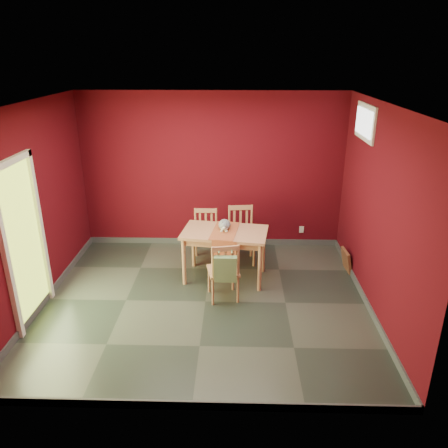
{
  "coord_description": "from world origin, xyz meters",
  "views": [
    {
      "loc": [
        0.41,
        -5.3,
        3.28
      ],
      "look_at": [
        0.25,
        0.45,
        1.0
      ],
      "focal_mm": 35.0,
      "sensor_mm": 36.0,
      "label": 1
    }
  ],
  "objects_px": {
    "chair_near": "(224,270)",
    "picture_frame": "(346,260)",
    "cat": "(224,223)",
    "tote_bag": "(225,269)",
    "chair_far_right": "(241,234)",
    "dining_table": "(225,237)",
    "chair_far_left": "(206,235)"
  },
  "relations": [
    {
      "from": "chair_far_right",
      "to": "picture_frame",
      "type": "bearing_deg",
      "value": -10.72
    },
    {
      "from": "tote_bag",
      "to": "cat",
      "type": "height_order",
      "value": "cat"
    },
    {
      "from": "dining_table",
      "to": "picture_frame",
      "type": "bearing_deg",
      "value": 8.65
    },
    {
      "from": "picture_frame",
      "to": "chair_near",
      "type": "bearing_deg",
      "value": -154.67
    },
    {
      "from": "chair_far_left",
      "to": "tote_bag",
      "type": "bearing_deg",
      "value": -75.9
    },
    {
      "from": "chair_far_left",
      "to": "cat",
      "type": "bearing_deg",
      "value": -58.25
    },
    {
      "from": "dining_table",
      "to": "chair_far_left",
      "type": "bearing_deg",
      "value": 118.16
    },
    {
      "from": "tote_bag",
      "to": "chair_far_right",
      "type": "bearing_deg",
      "value": 81.13
    },
    {
      "from": "tote_bag",
      "to": "picture_frame",
      "type": "height_order",
      "value": "tote_bag"
    },
    {
      "from": "picture_frame",
      "to": "cat",
      "type": "bearing_deg",
      "value": -174.27
    },
    {
      "from": "cat",
      "to": "picture_frame",
      "type": "relative_size",
      "value": 1.01
    },
    {
      "from": "chair_far_right",
      "to": "chair_near",
      "type": "height_order",
      "value": "chair_far_right"
    },
    {
      "from": "chair_far_right",
      "to": "tote_bag",
      "type": "distance_m",
      "value": 1.47
    },
    {
      "from": "picture_frame",
      "to": "chair_far_left",
      "type": "bearing_deg",
      "value": 171.63
    },
    {
      "from": "chair_near",
      "to": "picture_frame",
      "type": "relative_size",
      "value": 2.44
    },
    {
      "from": "chair_far_right",
      "to": "chair_near",
      "type": "xyz_separation_m",
      "value": [
        -0.25,
        -1.23,
        -0.03
      ]
    },
    {
      "from": "chair_far_right",
      "to": "tote_bag",
      "type": "bearing_deg",
      "value": -98.87
    },
    {
      "from": "chair_far_right",
      "to": "cat",
      "type": "height_order",
      "value": "cat"
    },
    {
      "from": "chair_far_right",
      "to": "picture_frame",
      "type": "xyz_separation_m",
      "value": [
        1.68,
        -0.32,
        -0.3
      ]
    },
    {
      "from": "chair_far_right",
      "to": "cat",
      "type": "distance_m",
      "value": 0.7
    },
    {
      "from": "tote_bag",
      "to": "picture_frame",
      "type": "bearing_deg",
      "value": 30.59
    },
    {
      "from": "cat",
      "to": "tote_bag",
      "type": "bearing_deg",
      "value": -62.48
    },
    {
      "from": "dining_table",
      "to": "chair_far_left",
      "type": "xyz_separation_m",
      "value": [
        -0.34,
        0.63,
        -0.24
      ]
    },
    {
      "from": "dining_table",
      "to": "tote_bag",
      "type": "height_order",
      "value": "tote_bag"
    },
    {
      "from": "cat",
      "to": "picture_frame",
      "type": "height_order",
      "value": "cat"
    },
    {
      "from": "tote_bag",
      "to": "cat",
      "type": "bearing_deg",
      "value": 92.41
    },
    {
      "from": "chair_far_right",
      "to": "cat",
      "type": "xyz_separation_m",
      "value": [
        -0.26,
        -0.51,
        0.4
      ]
    },
    {
      "from": "chair_far_left",
      "to": "tote_bag",
      "type": "height_order",
      "value": "chair_far_left"
    },
    {
      "from": "tote_bag",
      "to": "cat",
      "type": "distance_m",
      "value": 0.98
    },
    {
      "from": "dining_table",
      "to": "chair_near",
      "type": "height_order",
      "value": "chair_near"
    },
    {
      "from": "picture_frame",
      "to": "tote_bag",
      "type": "bearing_deg",
      "value": -149.41
    },
    {
      "from": "chair_near",
      "to": "tote_bag",
      "type": "relative_size",
      "value": 2.06
    }
  ]
}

